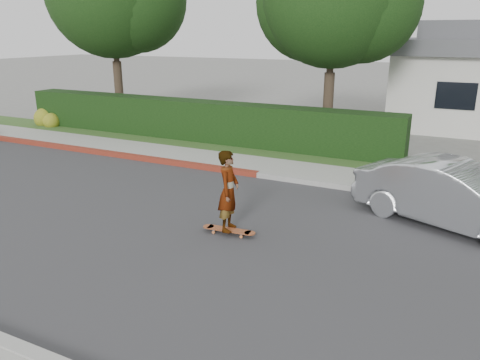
% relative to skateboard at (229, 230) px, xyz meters
% --- Properties ---
extents(ground, '(120.00, 120.00, 0.00)m').
position_rel_skateboard_xyz_m(ground, '(-2.07, -0.31, -0.10)').
color(ground, slate).
rests_on(ground, ground).
extents(road, '(60.00, 8.00, 0.01)m').
position_rel_skateboard_xyz_m(road, '(-2.07, -0.31, -0.09)').
color(road, '#2D2D30').
rests_on(road, ground).
extents(curb_far, '(60.00, 0.20, 0.15)m').
position_rel_skateboard_xyz_m(curb_far, '(-2.07, 3.79, -0.02)').
color(curb_far, '#9E9E99').
rests_on(curb_far, ground).
extents(curb_red_section, '(12.00, 0.21, 0.15)m').
position_rel_skateboard_xyz_m(curb_red_section, '(-7.07, 3.79, -0.02)').
color(curb_red_section, maroon).
rests_on(curb_red_section, ground).
extents(sidewalk_far, '(60.00, 1.60, 0.12)m').
position_rel_skateboard_xyz_m(sidewalk_far, '(-2.07, 4.69, -0.04)').
color(sidewalk_far, gray).
rests_on(sidewalk_far, ground).
extents(planting_strip, '(60.00, 1.60, 0.10)m').
position_rel_skateboard_xyz_m(planting_strip, '(-2.07, 6.29, -0.05)').
color(planting_strip, '#2D4C1E').
rests_on(planting_strip, ground).
extents(hedge, '(15.00, 1.00, 1.50)m').
position_rel_skateboard_xyz_m(hedge, '(-5.07, 6.89, 0.65)').
color(hedge, black).
rests_on(hedge, ground).
extents(flowering_shrub, '(1.40, 1.00, 0.90)m').
position_rel_skateboard_xyz_m(flowering_shrub, '(-12.08, 6.43, 0.24)').
color(flowering_shrub, '#2D4C19').
rests_on(flowering_shrub, ground).
extents(tree_center, '(5.66, 4.84, 7.44)m').
position_rel_skateboard_xyz_m(tree_center, '(-0.58, 8.88, 4.81)').
color(tree_center, '#33261C').
rests_on(tree_center, ground).
extents(skateboard, '(1.12, 0.31, 0.10)m').
position_rel_skateboard_xyz_m(skateboard, '(0.00, 0.00, 0.00)').
color(skateboard, '#D7723B').
rests_on(skateboard, ground).
extents(skateboarder, '(0.48, 0.64, 1.61)m').
position_rel_skateboard_xyz_m(skateboarder, '(-0.00, -0.00, 0.82)').
color(skateboarder, white).
rests_on(skateboarder, skateboard).
extents(car_silver, '(4.30, 2.81, 1.34)m').
position_rel_skateboard_xyz_m(car_silver, '(3.94, 2.44, 0.57)').
color(car_silver, silver).
rests_on(car_silver, ground).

